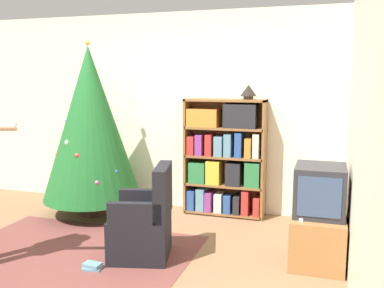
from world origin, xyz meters
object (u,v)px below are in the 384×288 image
(bookshelf, at_px, (224,157))
(table_lamp, at_px, (248,91))
(armchair, at_px, (144,225))
(television, at_px, (320,190))
(christmas_tree, at_px, (90,124))

(bookshelf, xyz_separation_m, table_lamp, (0.29, 0.01, 0.84))
(armchair, height_order, table_lamp, table_lamp)
(bookshelf, height_order, television, bookshelf)
(table_lamp, bearing_deg, bookshelf, -178.20)
(television, relative_size, armchair, 0.57)
(television, xyz_separation_m, christmas_tree, (-2.81, 0.64, 0.47))
(table_lamp, bearing_deg, armchair, -115.30)
(bookshelf, height_order, table_lamp, table_lamp)
(bookshelf, relative_size, armchair, 1.62)
(bookshelf, relative_size, television, 2.85)
(television, distance_m, christmas_tree, 2.92)
(christmas_tree, xyz_separation_m, armchair, (1.19, -1.05, -0.86))
(christmas_tree, distance_m, table_lamp, 2.02)
(bookshelf, relative_size, christmas_tree, 0.67)
(television, height_order, table_lamp, table_lamp)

